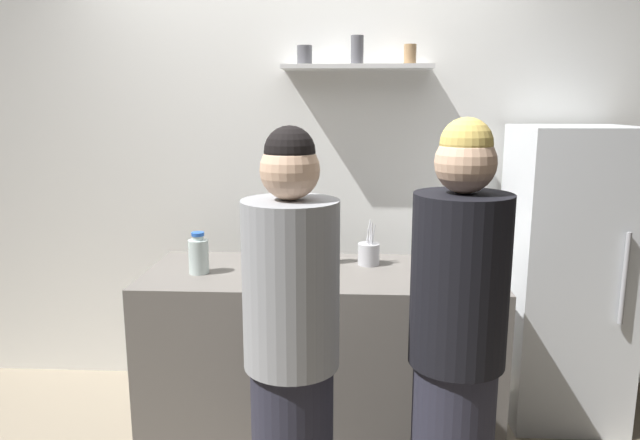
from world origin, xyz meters
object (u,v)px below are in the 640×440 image
(wine_bottle_dark_glass, at_px, (264,240))
(refrigerator, at_px, (566,275))
(baking_pan, at_px, (463,276))
(water_bottle_plastic, at_px, (199,255))
(wine_bottle_pale_glass, at_px, (327,243))
(person_grey_hoodie, at_px, (292,356))
(utensil_holder, at_px, (369,254))
(person_blonde, at_px, (456,352))

(wine_bottle_dark_glass, bearing_deg, refrigerator, 6.68)
(baking_pan, bearing_deg, water_bottle_plastic, 176.70)
(wine_bottle_pale_glass, distance_m, person_grey_hoodie, 0.92)
(person_grey_hoodie, bearing_deg, wine_bottle_dark_glass, 57.29)
(refrigerator, xyz_separation_m, utensil_holder, (-1.05, -0.21, 0.16))
(refrigerator, distance_m, water_bottle_plastic, 1.91)
(utensil_holder, distance_m, wine_bottle_dark_glass, 0.53)
(wine_bottle_dark_glass, bearing_deg, person_blonde, -47.20)
(refrigerator, distance_m, person_grey_hoodie, 1.73)
(wine_bottle_dark_glass, relative_size, water_bottle_plastic, 1.51)
(water_bottle_plastic, bearing_deg, baking_pan, -3.30)
(refrigerator, relative_size, wine_bottle_dark_glass, 5.23)
(wine_bottle_pale_glass, xyz_separation_m, person_blonde, (0.50, -0.87, -0.19))
(utensil_holder, bearing_deg, wine_bottle_dark_glass, 177.17)
(wine_bottle_pale_glass, xyz_separation_m, water_bottle_plastic, (-0.60, -0.20, -0.02))
(refrigerator, relative_size, person_grey_hoodie, 0.97)
(person_blonde, bearing_deg, person_grey_hoodie, 96.01)
(baking_pan, height_order, wine_bottle_dark_glass, wine_bottle_dark_glass)
(refrigerator, bearing_deg, utensil_holder, -168.62)
(wine_bottle_dark_glass, bearing_deg, utensil_holder, -2.83)
(wine_bottle_pale_glass, bearing_deg, utensil_holder, -3.48)
(utensil_holder, relative_size, person_blonde, 0.14)
(refrigerator, height_order, water_bottle_plastic, refrigerator)
(water_bottle_plastic, bearing_deg, person_blonde, -31.35)
(refrigerator, bearing_deg, person_blonde, -125.58)
(baking_pan, xyz_separation_m, person_grey_hoodie, (-0.72, -0.62, -0.12))
(utensil_holder, bearing_deg, water_bottle_plastic, -166.82)
(utensil_holder, xyz_separation_m, water_bottle_plastic, (-0.81, -0.19, 0.03))
(utensil_holder, relative_size, water_bottle_plastic, 1.12)
(wine_bottle_pale_glass, height_order, person_grey_hoodie, person_grey_hoodie)
(utensil_holder, height_order, water_bottle_plastic, utensil_holder)
(baking_pan, distance_m, utensil_holder, 0.49)
(refrigerator, relative_size, baking_pan, 4.59)
(baking_pan, xyz_separation_m, water_bottle_plastic, (-1.23, 0.07, 0.06))
(refrigerator, xyz_separation_m, wine_bottle_dark_glass, (-1.58, -0.18, 0.22))
(wine_bottle_pale_glass, bearing_deg, baking_pan, -23.47)
(refrigerator, xyz_separation_m, wine_bottle_pale_glass, (-1.26, -0.20, 0.21))
(utensil_holder, bearing_deg, person_blonde, -71.48)
(baking_pan, height_order, utensil_holder, utensil_holder)
(water_bottle_plastic, height_order, person_grey_hoodie, person_grey_hoodie)
(refrigerator, distance_m, wine_bottle_dark_glass, 1.60)
(baking_pan, height_order, person_grey_hoodie, person_grey_hoodie)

